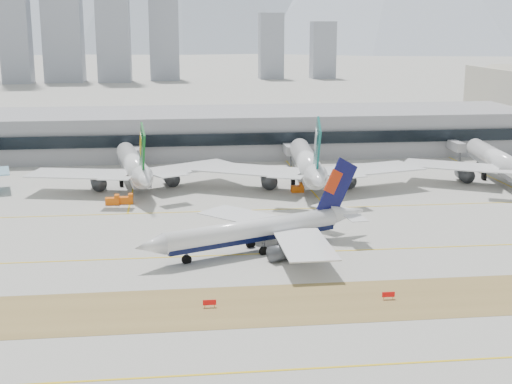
{
  "coord_description": "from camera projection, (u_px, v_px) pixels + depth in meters",
  "views": [
    {
      "loc": [
        -20.34,
        -141.92,
        45.46
      ],
      "look_at": [
        -1.4,
        18.0,
        7.5
      ],
      "focal_mm": 50.0,
      "sensor_mm": 36.0,
      "label": 1
    }
  ],
  "objects": [
    {
      "name": "gse_extra",
      "position": [
        113.0,
        201.0,
        184.18
      ],
      "size": [
        3.55,
        2.0,
        2.6
      ],
      "color": "#ED600C",
      "rests_on": "ground"
    },
    {
      "name": "city_skyline",
      "position": [
        60.0,
        19.0,
        564.55
      ],
      "size": [
        342.0,
        49.8,
        140.0
      ],
      "color": "gray",
      "rests_on": "ground"
    },
    {
      "name": "terminal",
      "position": [
        229.0,
        131.0,
        259.22
      ],
      "size": [
        280.0,
        43.1,
        15.0
      ],
      "color": "gray",
      "rests_on": "ground"
    },
    {
      "name": "widebody_china_air",
      "position": [
        498.0,
        162.0,
        211.38
      ],
      "size": [
        59.75,
        58.87,
        21.45
      ],
      "rotation": [
        0.0,
        0.0,
        1.45
      ],
      "color": "white",
      "rests_on": "ground"
    },
    {
      "name": "apron_markings",
      "position": [
        328.0,
        364.0,
        97.79
      ],
      "size": [
        360.0,
        122.22,
        0.06
      ],
      "color": "olive",
      "rests_on": "ground"
    },
    {
      "name": "widebody_eva",
      "position": [
        134.0,
        167.0,
        203.8
      ],
      "size": [
        60.21,
        59.54,
        21.73
      ],
      "rotation": [
        0.0,
        0.0,
        1.73
      ],
      "color": "white",
      "rests_on": "ground"
    },
    {
      "name": "taxiing_airliner",
      "position": [
        261.0,
        230.0,
        146.06
      ],
      "size": [
        50.78,
        42.97,
        17.95
      ],
      "rotation": [
        0.0,
        0.0,
        3.54
      ],
      "color": "white",
      "rests_on": "ground"
    },
    {
      "name": "ground",
      "position": [
        273.0,
        246.0,
        149.94
      ],
      "size": [
        3000.0,
        3000.0,
        0.0
      ],
      "primitive_type": "plane",
      "color": "#A19F96",
      "rests_on": "ground"
    },
    {
      "name": "hold_sign_right",
      "position": [
        388.0,
        295.0,
        120.56
      ],
      "size": [
        2.2,
        0.15,
        1.35
      ],
      "color": "red",
      "rests_on": "ground"
    },
    {
      "name": "widebody_cathay",
      "position": [
        308.0,
        165.0,
        203.78
      ],
      "size": [
        65.78,
        64.61,
        23.53
      ],
      "rotation": [
        0.0,
        0.0,
        1.48
      ],
      "color": "white",
      "rests_on": "ground"
    },
    {
      "name": "gse_c",
      "position": [
        298.0,
        188.0,
        197.87
      ],
      "size": [
        3.55,
        2.0,
        2.6
      ],
      "color": "#ED600C",
      "rests_on": "ground"
    },
    {
      "name": "hold_sign_left",
      "position": [
        209.0,
        303.0,
        117.09
      ],
      "size": [
        2.2,
        0.15,
        1.35
      ],
      "color": "red",
      "rests_on": "ground"
    },
    {
      "name": "gse_b",
      "position": [
        127.0,
        200.0,
        185.19
      ],
      "size": [
        3.55,
        2.0,
        2.6
      ],
      "color": "#ED600C",
      "rests_on": "ground"
    }
  ]
}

